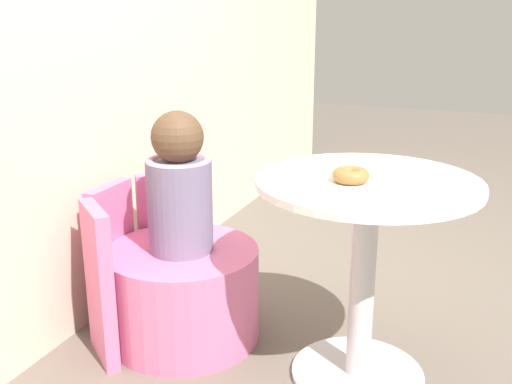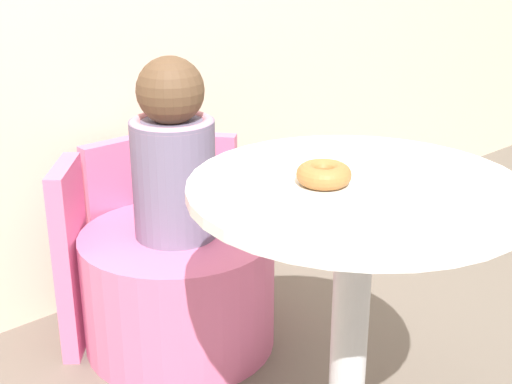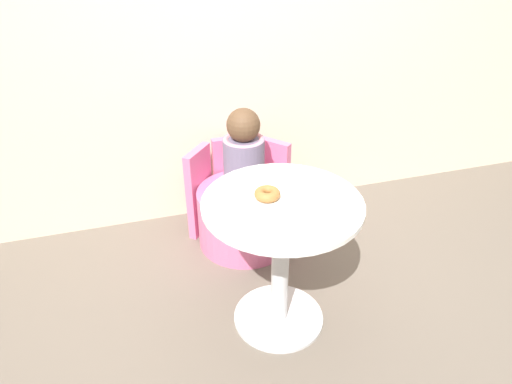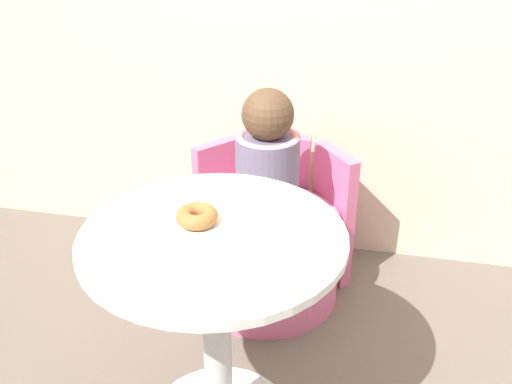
# 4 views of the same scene
# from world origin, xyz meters

# --- Properties ---
(round_table) EXTENTS (0.72, 0.72, 0.71)m
(round_table) POSITION_xyz_m (-0.07, -0.00, 0.50)
(round_table) COLOR silver
(round_table) RESTS_ON ground_plane
(tub_chair) EXTENTS (0.58, 0.58, 0.36)m
(tub_chair) POSITION_xyz_m (-0.06, 0.69, 0.18)
(tub_chair) COLOR #DB6693
(tub_chair) RESTS_ON ground_plane
(booth_backrest) EXTENTS (0.68, 0.25, 0.58)m
(booth_backrest) POSITION_xyz_m (-0.06, 0.93, 0.29)
(booth_backrest) COLOR #DB6693
(booth_backrest) RESTS_ON ground_plane
(child_figure) EXTENTS (0.24, 0.24, 0.52)m
(child_figure) POSITION_xyz_m (-0.06, 0.69, 0.61)
(child_figure) COLOR slate
(child_figure) RESTS_ON tub_chair
(donut) EXTENTS (0.12, 0.12, 0.04)m
(donut) POSITION_xyz_m (-0.12, 0.04, 0.74)
(donut) COLOR #9E6633
(donut) RESTS_ON round_table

